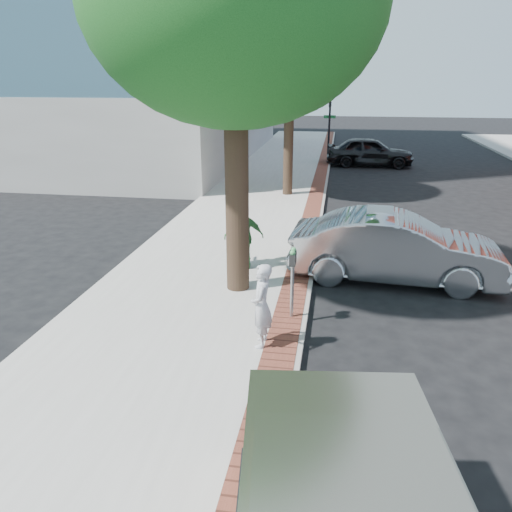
% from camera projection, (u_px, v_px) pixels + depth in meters
% --- Properties ---
extents(ground, '(120.00, 120.00, 0.00)m').
position_uv_depth(ground, '(249.00, 334.00, 9.85)').
color(ground, black).
rests_on(ground, ground).
extents(sidewalk, '(5.00, 60.00, 0.15)m').
position_uv_depth(sidewalk, '(247.00, 220.00, 17.49)').
color(sidewalk, '#9E9991').
rests_on(sidewalk, ground).
extents(brick_strip, '(0.60, 60.00, 0.01)m').
position_uv_depth(brick_strip, '(310.00, 220.00, 17.12)').
color(brick_strip, brown).
rests_on(brick_strip, sidewalk).
extents(curb, '(0.10, 60.00, 0.15)m').
position_uv_depth(curb, '(320.00, 223.00, 17.10)').
color(curb, gray).
rests_on(curb, ground).
extents(office_base, '(18.20, 22.20, 4.00)m').
position_uv_depth(office_base, '(108.00, 124.00, 31.60)').
color(office_base, gray).
rests_on(office_base, ground).
extents(signal_near, '(0.70, 0.15, 3.80)m').
position_uv_depth(signal_near, '(329.00, 123.00, 29.39)').
color(signal_near, black).
rests_on(signal_near, ground).
extents(tree_near, '(6.00, 6.00, 8.51)m').
position_uv_depth(tree_near, '(234.00, 1.00, 9.63)').
color(tree_near, black).
rests_on(tree_near, sidewalk).
extents(tree_far, '(4.80, 4.80, 7.14)m').
position_uv_depth(tree_far, '(290.00, 63.00, 19.29)').
color(tree_far, black).
rests_on(tree_far, sidewalk).
extents(parking_meter, '(0.12, 0.32, 1.47)m').
position_uv_depth(parking_meter, '(293.00, 269.00, 9.87)').
color(parking_meter, gray).
rests_on(parking_meter, sidewalk).
extents(person_gray, '(0.39, 0.58, 1.57)m').
position_uv_depth(person_gray, '(262.00, 306.00, 8.90)').
color(person_gray, '#B2B2B8').
rests_on(person_gray, sidewalk).
extents(person_officer, '(1.02, 0.98, 1.65)m').
position_uv_depth(person_officer, '(238.00, 234.00, 12.87)').
color(person_officer, '#8CBAD9').
rests_on(person_officer, sidewalk).
extents(person_green, '(1.06, 0.62, 1.70)m').
position_uv_depth(person_green, '(244.00, 237.00, 12.54)').
color(person_green, '#397E3D').
rests_on(person_green, sidewalk).
extents(sedan_silver, '(5.22, 2.14, 1.68)m').
position_uv_depth(sedan_silver, '(396.00, 248.00, 12.19)').
color(sedan_silver, '#A5A7AC').
rests_on(sedan_silver, ground).
extents(bg_car, '(4.82, 1.98, 1.64)m').
position_uv_depth(bg_car, '(370.00, 152.00, 28.21)').
color(bg_car, black).
rests_on(bg_car, ground).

